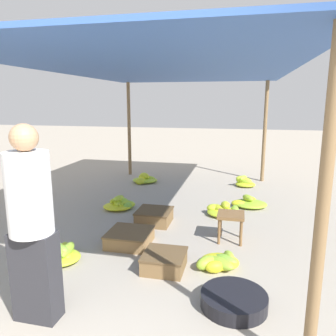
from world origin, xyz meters
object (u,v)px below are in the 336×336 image
object	(u,v)px
banana_pile_right_0	(223,211)
crate_far	(164,261)
crate_near	(154,216)
crate_mid	(130,238)
stool	(231,219)
banana_pile_right_2	(249,203)
basin_black	(234,300)
banana_pile_left_1	(58,254)
banana_pile_left_0	(121,204)
banana_pile_left_2	(145,179)
banana_pile_right_1	(219,262)
vendor_foreground	(31,222)
banana_pile_right_3	(245,182)

from	to	relation	value
banana_pile_right_0	crate_far	size ratio (longest dim) A/B	1.22
crate_near	crate_mid	distance (m)	0.80
stool	banana_pile_right_2	world-z (taller)	stool
basin_black	banana_pile_left_1	world-z (taller)	banana_pile_left_1
stool	crate_near	xyz separation A→B (m)	(-1.13, 0.39, -0.20)
banana_pile_left_0	crate_mid	world-z (taller)	banana_pile_left_0
banana_pile_left_0	banana_pile_left_2	xyz separation A→B (m)	(-0.13, 1.84, -0.00)
stool	banana_pile_right_2	xyz separation A→B (m)	(0.27, 1.52, -0.24)
basin_black	crate_mid	size ratio (longest dim) A/B	1.09
banana_pile_left_2	crate_mid	bearing A→B (deg)	-76.66
banana_pile_left_0	crate_near	size ratio (longest dim) A/B	1.09
banana_pile_right_1	vendor_foreground	bearing A→B (deg)	-139.98
crate_near	banana_pile_left_1	bearing A→B (deg)	-118.76
crate_far	stool	bearing A→B (deg)	53.81
banana_pile_left_1	banana_pile_right_0	world-z (taller)	banana_pile_right_0
banana_pile_left_0	banana_pile_right_0	distance (m)	1.71
vendor_foreground	banana_pile_left_0	world-z (taller)	vendor_foreground
stool	banana_pile_left_2	bearing A→B (deg)	125.88
vendor_foreground	banana_pile_right_0	xyz separation A→B (m)	(1.37, 2.89, -0.77)
basin_black	crate_far	size ratio (longest dim) A/B	1.31
vendor_foreground	crate_near	world-z (taller)	vendor_foreground
vendor_foreground	crate_mid	bearing A→B (deg)	79.98
basin_black	banana_pile_left_2	world-z (taller)	banana_pile_left_2
banana_pile_right_3	vendor_foreground	bearing A→B (deg)	-109.60
banana_pile_left_0	banana_pile_right_3	size ratio (longest dim) A/B	1.29
crate_near	banana_pile_right_3	bearing A→B (deg)	61.87
banana_pile_left_0	banana_pile_left_1	xyz separation A→B (m)	(-0.04, -1.89, 0.00)
stool	crate_mid	bearing A→B (deg)	-162.23
basin_black	banana_pile_left_0	world-z (taller)	banana_pile_left_0
banana_pile_left_1	crate_mid	world-z (taller)	banana_pile_left_1
banana_pile_left_2	banana_pile_right_3	size ratio (longest dim) A/B	1.37
banana_pile_left_2	crate_mid	world-z (taller)	banana_pile_left_2
banana_pile_left_0	crate_far	size ratio (longest dim) A/B	1.22
banana_pile_right_0	banana_pile_right_2	world-z (taller)	banana_pile_right_0
stool	crate_far	world-z (taller)	stool
banana_pile_left_0	banana_pile_right_1	bearing A→B (deg)	-42.82
banana_pile_left_1	banana_pile_left_2	size ratio (longest dim) A/B	1.02
banana_pile_right_0	banana_pile_left_0	bearing A→B (deg)	-177.81
basin_black	crate_near	distance (m)	2.18
banana_pile_left_0	crate_near	world-z (taller)	banana_pile_left_0
crate_far	banana_pile_left_2	bearing A→B (deg)	109.83
vendor_foreground	stool	bearing A→B (deg)	51.88
vendor_foreground	crate_near	size ratio (longest dim) A/B	3.23
basin_black	crate_mid	distance (m)	1.68
banana_pile_left_1	crate_far	bearing A→B (deg)	3.97
banana_pile_left_0	banana_pile_left_1	bearing A→B (deg)	-91.10
banana_pile_left_2	banana_pile_right_1	distance (m)	3.96
stool	crate_far	bearing A→B (deg)	-126.19
vendor_foreground	crate_mid	xyz separation A→B (m)	(0.27, 1.53, -0.76)
banana_pile_right_0	banana_pile_right_1	bearing A→B (deg)	-88.25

